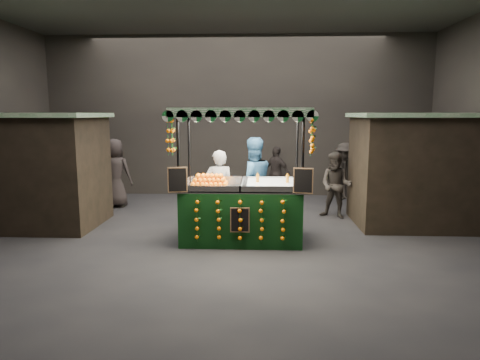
{
  "coord_description": "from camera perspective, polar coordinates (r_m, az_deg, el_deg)",
  "views": [
    {
      "loc": [
        0.73,
        -8.4,
        2.57
      ],
      "look_at": [
        0.31,
        0.53,
        1.18
      ],
      "focal_mm": 31.68,
      "sensor_mm": 36.0,
      "label": 1
    }
  ],
  "objects": [
    {
      "name": "shopper_4",
      "position": [
        12.26,
        -16.5,
        0.92
      ],
      "size": [
        0.97,
        0.67,
        1.91
      ],
      "rotation": [
        0.0,
        0.0,
        3.07
      ],
      "color": "black",
      "rests_on": "ground"
    },
    {
      "name": "neighbour_stall_right",
      "position": [
        10.63,
        22.85,
        1.34
      ],
      "size": [
        3.0,
        2.2,
        2.6
      ],
      "color": "black",
      "rests_on": "ground"
    },
    {
      "name": "shopper_2",
      "position": [
        12.78,
        4.94,
        0.91
      ],
      "size": [
        0.99,
        0.9,
        1.62
      ],
      "rotation": [
        0.0,
        0.0,
        2.46
      ],
      "color": "black",
      "rests_on": "ground"
    },
    {
      "name": "shopper_5",
      "position": [
        11.76,
        19.76,
        -0.38
      ],
      "size": [
        1.35,
        1.38,
        1.58
      ],
      "rotation": [
        0.0,
        0.0,
        2.33
      ],
      "color": "#282221",
      "rests_on": "ground"
    },
    {
      "name": "market_hall",
      "position": [
        8.47,
        -2.36,
        14.35
      ],
      "size": [
        12.1,
        10.1,
        5.05
      ],
      "color": "black",
      "rests_on": "ground"
    },
    {
      "name": "shopper_0",
      "position": [
        11.87,
        -20.99,
        0.05
      ],
      "size": [
        0.65,
        0.43,
        1.75
      ],
      "rotation": [
        0.0,
        0.0,
        0.02
      ],
      "color": "black",
      "rests_on": "ground"
    },
    {
      "name": "neighbour_stall_left",
      "position": [
        10.79,
        -25.76,
        1.25
      ],
      "size": [
        3.0,
        2.2,
        2.6
      ],
      "color": "black",
      "rests_on": "ground"
    },
    {
      "name": "shopper_1",
      "position": [
        10.77,
        12.77,
        -0.7
      ],
      "size": [
        0.99,
        0.92,
        1.64
      ],
      "rotation": [
        0.0,
        0.0,
        -0.47
      ],
      "color": "#2E2925",
      "rests_on": "ground"
    },
    {
      "name": "vendor_grey",
      "position": [
        9.45,
        -2.84,
        -1.36
      ],
      "size": [
        0.69,
        0.48,
        1.79
      ],
      "rotation": [
        0.0,
        0.0,
        3.23
      ],
      "color": "slate",
      "rests_on": "ground"
    },
    {
      "name": "shopper_3",
      "position": [
        13.24,
        13.87,
        1.18
      ],
      "size": [
        1.28,
        1.16,
        1.72
      ],
      "rotation": [
        0.0,
        0.0,
        0.61
      ],
      "color": "black",
      "rests_on": "ground"
    },
    {
      "name": "juice_stall",
      "position": [
        8.59,
        0.26,
        -2.8
      ],
      "size": [
        2.78,
        1.63,
        2.69
      ],
      "color": "black",
      "rests_on": "ground"
    },
    {
      "name": "vendor_blue",
      "position": [
        9.66,
        1.7,
        -0.33
      ],
      "size": [
        1.21,
        1.08,
        2.06
      ],
      "rotation": [
        0.0,
        0.0,
        3.5
      ],
      "color": "navy",
      "rests_on": "ground"
    },
    {
      "name": "ground",
      "position": [
        8.82,
        -2.22,
        -8.1
      ],
      "size": [
        12.0,
        12.0,
        0.0
      ],
      "primitive_type": "plane",
      "color": "black",
      "rests_on": "ground"
    }
  ]
}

